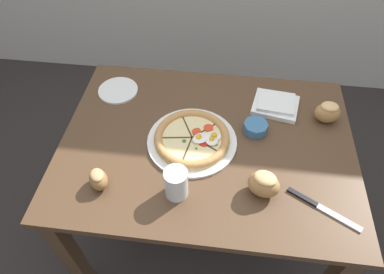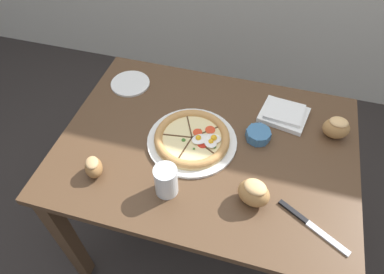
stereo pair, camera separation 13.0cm
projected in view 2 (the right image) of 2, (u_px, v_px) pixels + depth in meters
name	position (u px, v px, depth m)	size (l,w,h in m)	color
ground_plane	(202.00, 230.00, 1.89)	(12.00, 12.00, 0.00)	#2D2826
dining_table	(206.00, 161.00, 1.41)	(1.13, 0.84, 0.75)	#513823
pizza	(192.00, 139.00, 1.31)	(0.35, 0.35, 0.05)	white
ramekin_bowl	(258.00, 135.00, 1.32)	(0.10, 0.10, 0.04)	teal
napkin_folded	(284.00, 114.00, 1.40)	(0.21, 0.19, 0.04)	white
bread_piece_near	(93.00, 167.00, 1.20)	(0.10, 0.10, 0.07)	olive
bread_piece_mid	(336.00, 128.00, 1.31)	(0.10, 0.08, 0.09)	#B27F47
bread_piece_far	(254.00, 193.00, 1.12)	(0.13, 0.11, 0.10)	#B27F47
knife_main	(312.00, 226.00, 1.09)	(0.23, 0.14, 0.01)	silver
water_glass	(166.00, 182.00, 1.14)	(0.08, 0.08, 0.12)	white
side_saucer	(130.00, 84.00, 1.54)	(0.17, 0.17, 0.01)	white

